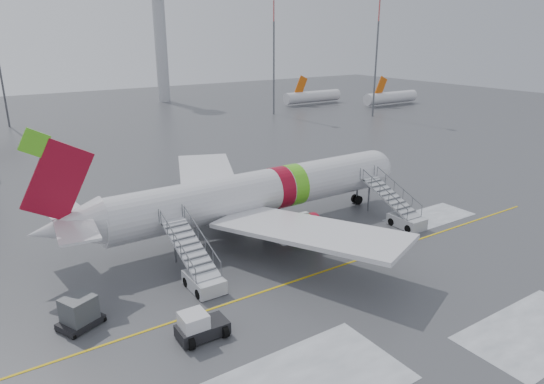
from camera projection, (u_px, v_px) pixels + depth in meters
ground at (269, 281)px, 34.89m from camera, size 260.00×260.00×0.00m
airliner at (251, 194)px, 42.93m from camera, size 35.03×32.97×11.18m
airstair_fwd at (401, 213)px, 44.99m from camera, size 2.05×7.70×3.48m
airstair_aft at (199, 271)px, 34.15m from camera, size 2.05×7.70×3.48m
pushback_tug at (199, 326)px, 28.26m from camera, size 3.01×2.28×1.70m
uld_container at (79, 313)px, 29.30m from camera, size 2.92×2.59×1.97m
control_tower at (159, 25)px, 119.88m from camera, size 6.40×6.40×30.00m
light_mast_far_ne at (274, 48)px, 101.65m from camera, size 1.20×1.20×24.25m
light_mast_far_e at (377, 49)px, 99.00m from camera, size 1.20×1.20×24.25m
distant_aircraft at (339, 106)px, 118.36m from camera, size 35.00×18.00×8.00m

